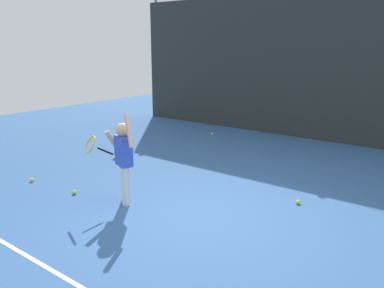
% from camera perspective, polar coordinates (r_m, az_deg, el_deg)
% --- Properties ---
extents(ground_plane, '(20.00, 20.00, 0.00)m').
position_cam_1_polar(ground_plane, '(5.38, 2.78, -10.86)').
color(ground_plane, '#335B93').
extents(back_fence_windscreen, '(11.92, 0.08, 3.50)m').
position_cam_1_polar(back_fence_windscreen, '(9.75, 21.27, 10.23)').
color(back_fence_windscreen, '#282D2B').
rests_on(back_fence_windscreen, ground).
extents(fence_post_0, '(0.09, 0.09, 3.65)m').
position_cam_1_polar(fence_post_0, '(12.71, -5.10, 12.20)').
color(fence_post_0, slate).
rests_on(fence_post_0, ground).
extents(fence_post_1, '(0.09, 0.09, 3.65)m').
position_cam_1_polar(fence_post_1, '(10.51, 11.07, 11.56)').
color(fence_post_1, slate).
rests_on(fence_post_1, ground).
extents(tennis_player, '(0.86, 0.56, 1.35)m').
position_cam_1_polar(tennis_player, '(5.75, -10.07, -1.66)').
color(tennis_player, silver).
rests_on(tennis_player, ground).
extents(tennis_ball_0, '(0.07, 0.07, 0.07)m').
position_cam_1_polar(tennis_ball_0, '(6.47, -16.71, -6.69)').
color(tennis_ball_0, '#CCE033').
rests_on(tennis_ball_0, ground).
extents(tennis_ball_1, '(0.07, 0.07, 0.07)m').
position_cam_1_polar(tennis_ball_1, '(8.16, -11.25, -1.99)').
color(tennis_ball_1, '#CCE033').
rests_on(tennis_ball_1, ground).
extents(tennis_ball_2, '(0.07, 0.07, 0.07)m').
position_cam_1_polar(tennis_ball_2, '(7.27, -22.23, -4.85)').
color(tennis_ball_2, '#CCE033').
rests_on(tennis_ball_2, ground).
extents(tennis_ball_3, '(0.07, 0.07, 0.07)m').
position_cam_1_polar(tennis_ball_3, '(6.04, 15.14, -8.11)').
color(tennis_ball_3, '#CCE033').
rests_on(tennis_ball_3, ground).
extents(tennis_ball_4, '(0.07, 0.07, 0.07)m').
position_cam_1_polar(tennis_ball_4, '(10.17, 2.94, 1.51)').
color(tennis_ball_4, '#CCE033').
rests_on(tennis_ball_4, ground).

